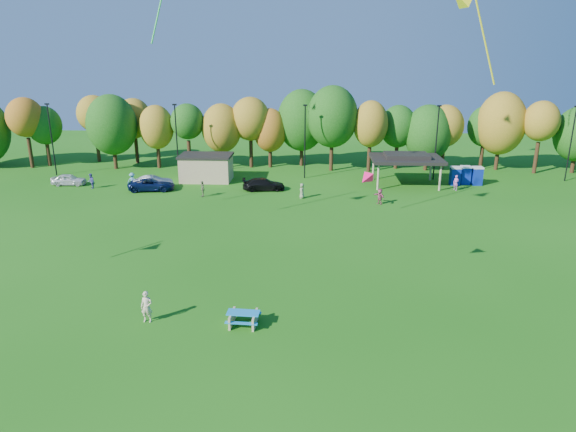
{
  "coord_description": "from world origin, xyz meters",
  "views": [
    {
      "loc": [
        3.12,
        -23.06,
        14.86
      ],
      "look_at": [
        1.64,
        6.0,
        5.67
      ],
      "focal_mm": 32.0,
      "sensor_mm": 36.0,
      "label": 1
    }
  ],
  "objects_px": {
    "kite_flyer": "(147,307)",
    "car_a": "(69,180)",
    "picnic_table": "(243,317)",
    "car_b": "(153,182)",
    "car_d": "(264,184)",
    "porta_potties": "(466,175)",
    "car_c": "(152,184)"
  },
  "relations": [
    {
      "from": "car_c",
      "to": "car_d",
      "type": "height_order",
      "value": "car_c"
    },
    {
      "from": "porta_potties",
      "to": "car_d",
      "type": "xyz_separation_m",
      "value": [
        -23.8,
        -3.92,
        -0.4
      ]
    },
    {
      "from": "car_b",
      "to": "car_c",
      "type": "xyz_separation_m",
      "value": [
        0.06,
        -0.85,
        -0.03
      ]
    },
    {
      "from": "kite_flyer",
      "to": "car_d",
      "type": "relative_size",
      "value": 0.39
    },
    {
      "from": "porta_potties",
      "to": "kite_flyer",
      "type": "distance_m",
      "value": 44.16
    },
    {
      "from": "porta_potties",
      "to": "kite_flyer",
      "type": "height_order",
      "value": "porta_potties"
    },
    {
      "from": "car_c",
      "to": "porta_potties",
      "type": "bearing_deg",
      "value": -90.16
    },
    {
      "from": "picnic_table",
      "to": "car_d",
      "type": "relative_size",
      "value": 0.41
    },
    {
      "from": "kite_flyer",
      "to": "car_a",
      "type": "relative_size",
      "value": 0.48
    },
    {
      "from": "car_b",
      "to": "car_c",
      "type": "distance_m",
      "value": 0.86
    },
    {
      "from": "porta_potties",
      "to": "car_d",
      "type": "bearing_deg",
      "value": -170.64
    },
    {
      "from": "car_a",
      "to": "car_b",
      "type": "height_order",
      "value": "car_b"
    },
    {
      "from": "picnic_table",
      "to": "car_b",
      "type": "xyz_separation_m",
      "value": [
        -14.61,
        30.71,
        0.28
      ]
    },
    {
      "from": "car_b",
      "to": "car_c",
      "type": "relative_size",
      "value": 0.88
    },
    {
      "from": "kite_flyer",
      "to": "car_b",
      "type": "height_order",
      "value": "kite_flyer"
    },
    {
      "from": "porta_potties",
      "to": "car_c",
      "type": "xyz_separation_m",
      "value": [
        -36.57,
        -4.67,
        -0.38
      ]
    },
    {
      "from": "porta_potties",
      "to": "car_b",
      "type": "xyz_separation_m",
      "value": [
        -36.62,
        -3.81,
        -0.35
      ]
    },
    {
      "from": "kite_flyer",
      "to": "car_d",
      "type": "distance_m",
      "value": 30.76
    },
    {
      "from": "car_a",
      "to": "picnic_table",
      "type": "bearing_deg",
      "value": -144.47
    },
    {
      "from": "car_a",
      "to": "car_c",
      "type": "relative_size",
      "value": 0.76
    },
    {
      "from": "car_b",
      "to": "car_d",
      "type": "height_order",
      "value": "car_b"
    },
    {
      "from": "porta_potties",
      "to": "car_d",
      "type": "height_order",
      "value": "porta_potties"
    },
    {
      "from": "car_d",
      "to": "car_a",
      "type": "bearing_deg",
      "value": 79.72
    },
    {
      "from": "kite_flyer",
      "to": "car_d",
      "type": "bearing_deg",
      "value": 85.77
    },
    {
      "from": "car_c",
      "to": "car_d",
      "type": "distance_m",
      "value": 12.79
    },
    {
      "from": "car_a",
      "to": "porta_potties",
      "type": "bearing_deg",
      "value": -89.47
    },
    {
      "from": "picnic_table",
      "to": "car_d",
      "type": "height_order",
      "value": "car_d"
    },
    {
      "from": "car_c",
      "to": "car_d",
      "type": "xyz_separation_m",
      "value": [
        12.77,
        0.74,
        -0.02
      ]
    },
    {
      "from": "kite_flyer",
      "to": "car_b",
      "type": "bearing_deg",
      "value": 109.28
    },
    {
      "from": "porta_potties",
      "to": "car_d",
      "type": "distance_m",
      "value": 24.13
    },
    {
      "from": "picnic_table",
      "to": "kite_flyer",
      "type": "distance_m",
      "value": 5.64
    },
    {
      "from": "kite_flyer",
      "to": "porta_potties",
      "type": "bearing_deg",
      "value": 54.18
    }
  ]
}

